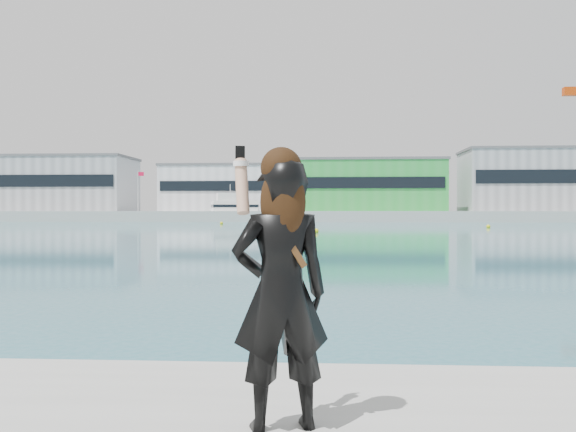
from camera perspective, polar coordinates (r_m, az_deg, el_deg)
name	(u,v)px	position (r m, az deg, el deg)	size (l,w,h in m)	color
far_quay	(329,216)	(134.52, 3.65, 0.02)	(320.00, 40.00, 2.00)	#9E9E99
warehouse_grey_left	(69,184)	(143.61, -18.89, 2.72)	(26.52, 16.36, 11.50)	gray
warehouse_white	(223,188)	(134.41, -5.78, 2.47)	(24.48, 15.35, 9.50)	silver
warehouse_green	(368,185)	(132.83, 7.11, 2.71)	(30.60, 16.36, 10.50)	green
warehouse_grey_right	(527,180)	(138.51, 20.46, 3.01)	(25.50, 15.35, 12.50)	gray
flagpole_left	(138,188)	(131.22, -13.15, 2.41)	(1.28, 0.16, 8.00)	silver
flagpole_right	(443,188)	(127.51, 13.64, 2.47)	(1.28, 0.16, 8.00)	silver
motor_yacht	(237,211)	(123.14, -4.57, 0.44)	(15.88, 8.60, 7.14)	white
buoy_near	(316,233)	(61.17, 2.51, -1.49)	(0.50, 0.50, 0.50)	yellow
buoy_far	(221,224)	(99.27, -5.93, -0.73)	(0.50, 0.50, 0.50)	yellow
buoy_extra	(488,228)	(81.51, 17.38, -1.02)	(0.50, 0.50, 0.50)	yellow
woman	(280,285)	(3.89, -0.68, -6.14)	(0.68, 0.54, 1.72)	black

